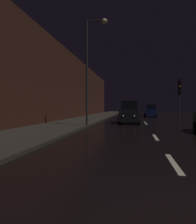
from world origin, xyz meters
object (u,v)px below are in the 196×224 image
object	(u,v)px
traffic_light_far_right	(179,90)
streetlamp_overhead	(92,58)
car_distant_taillights	(150,111)
car_approaching_headlights	(129,113)

from	to	relation	value
traffic_light_far_right	streetlamp_overhead	xyz separation A→B (m)	(-8.99, -12.15, 1.70)
traffic_light_far_right	car_distant_taillights	world-z (taller)	traffic_light_far_right
car_approaching_headlights	car_distant_taillights	world-z (taller)	car_approaching_headlights
traffic_light_far_right	streetlamp_overhead	bearing A→B (deg)	-34.36
streetlamp_overhead	car_approaching_headlights	size ratio (longest dim) A/B	1.96
streetlamp_overhead	car_approaching_headlights	distance (m)	7.08
car_approaching_headlights	streetlamp_overhead	bearing A→B (deg)	-30.64
streetlamp_overhead	car_distant_taillights	size ratio (longest dim) A/B	2.15
traffic_light_far_right	car_distant_taillights	bearing A→B (deg)	-150.03
traffic_light_far_right	streetlamp_overhead	size ratio (longest dim) A/B	0.61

